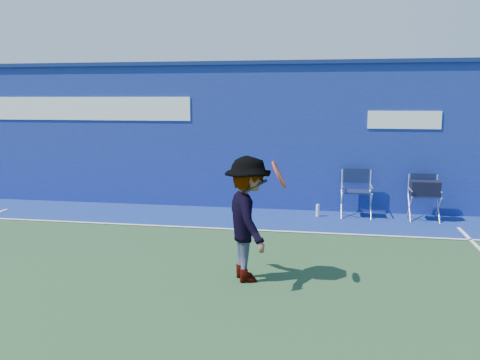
% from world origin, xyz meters
% --- Properties ---
extents(ground, '(80.00, 80.00, 0.00)m').
position_xyz_m(ground, '(0.00, 0.00, 0.00)').
color(ground, '#244425').
rests_on(ground, ground).
extents(stadium_wall, '(24.00, 0.50, 3.08)m').
position_xyz_m(stadium_wall, '(-0.00, 5.20, 1.55)').
color(stadium_wall, navy).
rests_on(stadium_wall, ground).
extents(out_of_bounds_strip, '(24.00, 1.80, 0.01)m').
position_xyz_m(out_of_bounds_strip, '(0.00, 4.10, 0.00)').
color(out_of_bounds_strip, navy).
rests_on(out_of_bounds_strip, ground).
extents(court_lines, '(24.00, 12.00, 0.01)m').
position_xyz_m(court_lines, '(0.00, 0.60, 0.01)').
color(court_lines, white).
rests_on(court_lines, out_of_bounds_strip).
extents(directors_chair_left, '(0.56, 0.50, 0.94)m').
position_xyz_m(directors_chair_left, '(2.71, 4.61, 0.29)').
color(directors_chair_left, silver).
rests_on(directors_chair_left, ground).
extents(directors_chair_right, '(0.53, 0.47, 0.88)m').
position_xyz_m(directors_chair_right, '(3.98, 4.53, 0.37)').
color(directors_chair_right, silver).
rests_on(directors_chair_right, ground).
extents(water_bottle, '(0.07, 0.07, 0.25)m').
position_xyz_m(water_bottle, '(1.97, 4.48, 0.13)').
color(water_bottle, silver).
rests_on(water_bottle, ground).
extents(tennis_player, '(0.99, 1.19, 1.60)m').
position_xyz_m(tennis_player, '(1.17, 0.75, 0.80)').
color(tennis_player, '#EA4738').
rests_on(tennis_player, ground).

